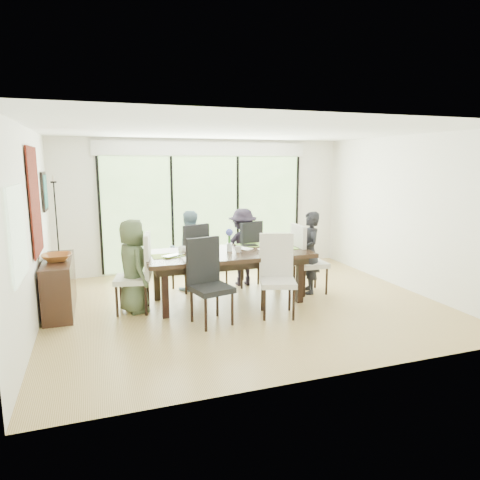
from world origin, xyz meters
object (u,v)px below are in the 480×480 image
object	(u,v)px
person_far_left	(189,251)
sideboard	(59,285)
chair_left_end	(132,273)
person_left_end	(133,266)
table_top	(227,254)
chair_far_right	(242,252)
vase	(229,247)
chair_near_right	(278,276)
laptop	(176,256)
chair_right_end	(311,258)
person_right_end	(310,253)
person_far_right	(243,247)
bowl	(57,257)
chair_near_left	(212,282)
cup_b	(238,249)
chair_far_left	(189,256)
cup_a	(182,250)
cup_c	(271,244)

from	to	relation	value
person_far_left	sideboard	world-z (taller)	person_far_left
chair_left_end	person_left_end	distance (m)	0.11
table_top	chair_far_right	size ratio (longest dim) A/B	2.18
vase	person_far_left	bearing A→B (deg)	122.66
chair_near_right	laptop	distance (m)	1.57
chair_far_right	person_left_end	size ratio (longest dim) A/B	0.85
chair_right_end	chair_far_right	bearing A→B (deg)	49.82
chair_left_end	person_right_end	world-z (taller)	person_right_end
chair_left_end	person_far_left	bearing A→B (deg)	139.46
chair_right_end	person_left_end	world-z (taller)	person_left_end
person_far_right	bowl	bearing A→B (deg)	15.17
chair_left_end	chair_near_left	world-z (taller)	same
chair_far_right	person_far_left	world-z (taller)	person_far_left
table_top	bowl	distance (m)	2.56
cup_b	bowl	xyz separation A→B (m)	(-2.69, 0.38, -0.02)
chair_near_right	person_far_left	world-z (taller)	person_far_left
laptop	person_right_end	bearing A→B (deg)	-31.14
chair_left_end	sideboard	size ratio (longest dim) A/B	0.84
laptop	sideboard	size ratio (longest dim) A/B	0.25
chair_far_left	bowl	distance (m)	2.18
cup_a	cup_b	distance (m)	0.89
sideboard	chair_near_left	bearing A→B (deg)	-31.51
person_far_right	cup_b	world-z (taller)	person_far_right
person_far_right	table_top	bearing A→B (deg)	61.62
table_top	person_far_left	bearing A→B (deg)	118.47
vase	cup_b	bearing A→B (deg)	-56.31
person_left_end	sideboard	size ratio (longest dim) A/B	0.99
table_top	cup_a	size ratio (longest dim) A/B	19.35
person_far_left	cup_c	xyz separation A→B (m)	(1.25, -0.73, 0.17)
chair_left_end	laptop	distance (m)	0.70
chair_near_right	vase	size ratio (longest dim) A/B	9.17
vase	cup_b	size ratio (longest dim) A/B	1.20
person_far_left	vase	size ratio (longest dim) A/B	10.75
chair_far_left	chair_left_end	bearing A→B (deg)	17.24
person_right_end	vase	bearing A→B (deg)	-78.30
chair_near_right	chair_left_end	bearing A→B (deg)	173.90
person_left_end	vase	size ratio (longest dim) A/B	10.75
vase	cup_b	xyz separation A→B (m)	(0.10, -0.15, -0.02)
cup_a	cup_b	size ratio (longest dim) A/B	1.24
cup_a	vase	bearing A→B (deg)	-7.59
laptop	vase	bearing A→B (deg)	-24.14
table_top	person_far_left	xyz separation A→B (m)	(-0.45, 0.83, -0.08)
table_top	sideboard	distance (m)	2.60
cup_c	chair_right_end	bearing A→B (deg)	-8.13
chair_right_end	cup_a	world-z (taller)	chair_right_end
chair_far_left	cup_b	size ratio (longest dim) A/B	11.00
chair_near_right	person_right_end	xyz separation A→B (m)	(0.98, 0.87, 0.10)
chair_near_right	cup_a	xyz separation A→B (m)	(-1.20, 1.02, 0.27)
chair_near_left	person_right_end	size ratio (longest dim) A/B	0.85
person_far_left	table_top	bearing A→B (deg)	118.46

